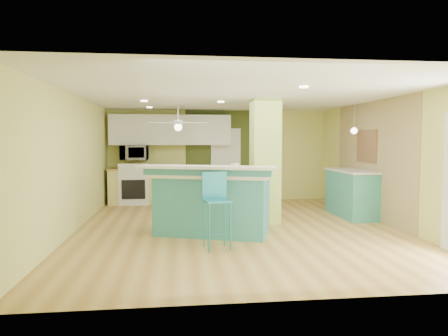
{
  "coord_description": "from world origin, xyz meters",
  "views": [
    {
      "loc": [
        -1.12,
        -7.46,
        1.68
      ],
      "look_at": [
        -0.2,
        0.4,
        1.13
      ],
      "focal_mm": 32.0,
      "sensor_mm": 36.0,
      "label": 1
    }
  ],
  "objects_px": {
    "peninsula": "(212,202)",
    "canister": "(235,168)",
    "bar_stool": "(216,198)",
    "fruit_bowl": "(172,167)",
    "side_counter": "(352,193)"
  },
  "relations": [
    {
      "from": "bar_stool",
      "to": "canister",
      "type": "bearing_deg",
      "value": 59.93
    },
    {
      "from": "peninsula",
      "to": "bar_stool",
      "type": "relative_size",
      "value": 2.1
    },
    {
      "from": "peninsula",
      "to": "bar_stool",
      "type": "height_order",
      "value": "peninsula"
    },
    {
      "from": "peninsula",
      "to": "fruit_bowl",
      "type": "xyz_separation_m",
      "value": [
        -0.78,
        3.55,
        0.4
      ]
    },
    {
      "from": "bar_stool",
      "to": "fruit_bowl",
      "type": "relative_size",
      "value": 3.7
    },
    {
      "from": "side_counter",
      "to": "fruit_bowl",
      "type": "bearing_deg",
      "value": 150.56
    },
    {
      "from": "peninsula",
      "to": "canister",
      "type": "distance_m",
      "value": 0.79
    },
    {
      "from": "peninsula",
      "to": "bar_stool",
      "type": "distance_m",
      "value": 0.99
    },
    {
      "from": "peninsula",
      "to": "side_counter",
      "type": "height_order",
      "value": "peninsula"
    },
    {
      "from": "peninsula",
      "to": "canister",
      "type": "height_order",
      "value": "same"
    },
    {
      "from": "bar_stool",
      "to": "canister",
      "type": "distance_m",
      "value": 1.39
    },
    {
      "from": "bar_stool",
      "to": "side_counter",
      "type": "distance_m",
      "value": 3.96
    },
    {
      "from": "side_counter",
      "to": "bar_stool",
      "type": "bearing_deg",
      "value": -144.91
    },
    {
      "from": "canister",
      "to": "side_counter",
      "type": "bearing_deg",
      "value": 20.44
    },
    {
      "from": "side_counter",
      "to": "fruit_bowl",
      "type": "distance_m",
      "value": 4.59
    }
  ]
}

